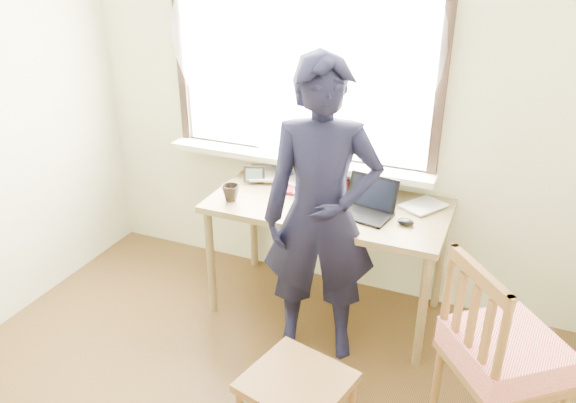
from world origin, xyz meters
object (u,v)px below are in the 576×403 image
at_px(mug_dark, 231,193).
at_px(person, 321,216).
at_px(laptop, 367,205).
at_px(work_chair, 297,391).
at_px(mug_white, 320,181).
at_px(desk, 328,215).
at_px(side_chair, 501,354).

bearing_deg(mug_dark, person, -14.81).
bearing_deg(laptop, person, -116.77).
distance_m(laptop, mug_dark, 0.85).
relative_size(laptop, mug_dark, 3.18).
height_order(work_chair, person, person).
height_order(mug_white, work_chair, mug_white).
relative_size(desk, work_chair, 2.75).
bearing_deg(mug_white, desk, -57.27).
bearing_deg(laptop, work_chair, -89.68).
bearing_deg(work_chair, laptop, 90.32).
bearing_deg(person, work_chair, -95.37).
distance_m(side_chair, person, 1.13).
xyz_separation_m(laptop, mug_dark, (-0.83, -0.16, 0.00)).
bearing_deg(mug_dark, laptop, 11.12).
height_order(laptop, mug_white, laptop).
bearing_deg(mug_white, laptop, -30.82).
height_order(desk, mug_white, mug_white).
distance_m(desk, laptop, 0.29).
bearing_deg(work_chair, desk, 102.80).
xyz_separation_m(side_chair, person, (-1.02, 0.35, 0.35)).
bearing_deg(person, desk, 84.95).
xyz_separation_m(mug_dark, side_chair, (1.68, -0.53, -0.29)).
bearing_deg(desk, side_chair, -33.31).
height_order(work_chair, side_chair, side_chair).
relative_size(mug_dark, person, 0.06).
height_order(mug_dark, side_chair, side_chair).
height_order(side_chair, person, person).
bearing_deg(desk, laptop, -7.80).
relative_size(laptop, mug_white, 2.63).
bearing_deg(desk, mug_white, 122.73).
bearing_deg(mug_white, work_chair, -74.03).
relative_size(desk, mug_white, 10.97).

